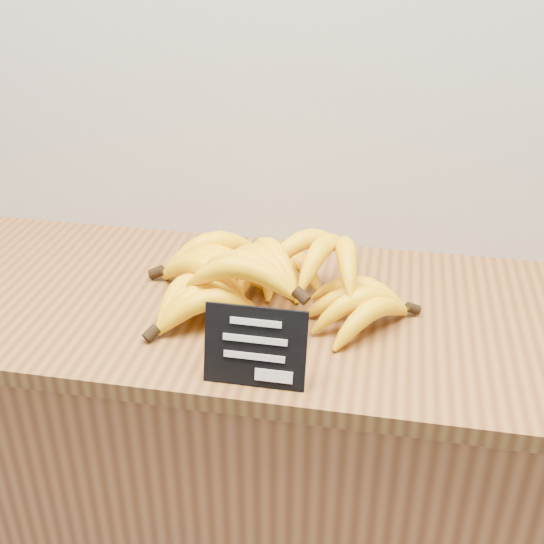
{
  "coord_description": "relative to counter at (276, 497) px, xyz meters",
  "views": [
    {
      "loc": [
        -0.01,
        1.74,
        1.56
      ],
      "look_at": [
        -0.19,
        2.7,
        1.02
      ],
      "focal_mm": 45.0,
      "sensor_mm": 36.0,
      "label": 1
    }
  ],
  "objects": [
    {
      "name": "banana_pile",
      "position": [
        -0.02,
        -0.0,
        0.53
      ],
      "size": [
        0.5,
        0.36,
        0.13
      ],
      "color": "yellow",
      "rests_on": "counter_top"
    },
    {
      "name": "counter_top",
      "position": [
        0.0,
        0.0,
        0.47
      ],
      "size": [
        1.57,
        0.54,
        0.03
      ],
      "primitive_type": "cube",
      "color": "brown",
      "rests_on": "counter"
    },
    {
      "name": "chalkboard_sign",
      "position": [
        0.01,
        -0.22,
        0.54
      ],
      "size": [
        0.15,
        0.04,
        0.12
      ],
      "primitive_type": "cube",
      "rotation": [
        -0.27,
        0.0,
        0.0
      ],
      "color": "black",
      "rests_on": "counter_top"
    },
    {
      "name": "counter",
      "position": [
        0.0,
        0.0,
        0.0
      ],
      "size": [
        1.5,
        0.5,
        0.9
      ],
      "primitive_type": "cube",
      "color": "#AA6736",
      "rests_on": "ground"
    }
  ]
}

